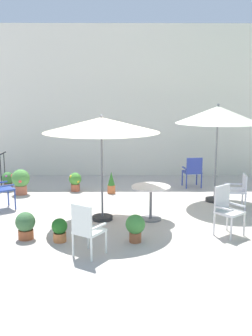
{
  "coord_description": "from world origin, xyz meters",
  "views": [
    {
      "loc": [
        -0.07,
        -8.53,
        2.72
      ],
      "look_at": [
        0.0,
        -0.13,
        1.1
      ],
      "focal_mm": 42.05,
      "sensor_mm": 36.0,
      "label": 1
    }
  ],
  "objects_px": {
    "patio_chair_0": "(238,189)",
    "patio_chair_2": "(226,207)",
    "patio_umbrella_0": "(218,116)",
    "potted_plant_2": "(21,180)",
    "cafe_table_0": "(151,196)",
    "potted_plant_8": "(60,229)",
    "patio_umbrella_1": "(101,126)",
    "patio_chair_3": "(86,227)",
    "potted_plant_1": "(111,183)",
    "potted_plant_3": "(25,225)",
    "potted_plant_6": "(75,181)",
    "potted_plant_4": "(8,180)",
    "potted_plant_7": "(135,226)",
    "patio_chair_4": "(193,170)"
  },
  "relations": [
    {
      "from": "patio_chair_0",
      "to": "patio_chair_2",
      "type": "xyz_separation_m",
      "value": [
        -0.73,
        -1.71,
        0.06
      ]
    },
    {
      "from": "patio_umbrella_0",
      "to": "potted_plant_2",
      "type": "relative_size",
      "value": 3.56
    },
    {
      "from": "cafe_table_0",
      "to": "potted_plant_8",
      "type": "relative_size",
      "value": 1.89
    },
    {
      "from": "cafe_table_0",
      "to": "patio_chair_2",
      "type": "relative_size",
      "value": 0.87
    },
    {
      "from": "potted_plant_8",
      "to": "cafe_table_0",
      "type": "bearing_deg",
      "value": 35.52
    },
    {
      "from": "patio_umbrella_1",
      "to": "patio_chair_3",
      "type": "xyz_separation_m",
      "value": [
        -0.17,
        -1.95,
        -1.52
      ]
    },
    {
      "from": "cafe_table_0",
      "to": "patio_umbrella_0",
      "type": "bearing_deg",
      "value": 40.0
    },
    {
      "from": "potted_plant_1",
      "to": "potted_plant_2",
      "type": "height_order",
      "value": "potted_plant_2"
    },
    {
      "from": "potted_plant_3",
      "to": "potted_plant_6",
      "type": "height_order",
      "value": "potted_plant_6"
    },
    {
      "from": "patio_chair_3",
      "to": "potted_plant_8",
      "type": "height_order",
      "value": "patio_chair_3"
    },
    {
      "from": "patio_chair_0",
      "to": "potted_plant_4",
      "type": "relative_size",
      "value": 1.58
    },
    {
      "from": "patio_umbrella_1",
      "to": "patio_chair_2",
      "type": "bearing_deg",
      "value": -20.59
    },
    {
      "from": "patio_umbrella_0",
      "to": "potted_plant_4",
      "type": "height_order",
      "value": "patio_umbrella_0"
    },
    {
      "from": "potted_plant_3",
      "to": "potted_plant_7",
      "type": "distance_m",
      "value": 2.07
    },
    {
      "from": "patio_chair_4",
      "to": "potted_plant_8",
      "type": "xyz_separation_m",
      "value": [
        -3.19,
        -4.17,
        -0.28
      ]
    },
    {
      "from": "patio_umbrella_0",
      "to": "potted_plant_4",
      "type": "xyz_separation_m",
      "value": [
        -5.55,
        1.19,
        -1.86
      ]
    },
    {
      "from": "patio_chair_0",
      "to": "potted_plant_4",
      "type": "xyz_separation_m",
      "value": [
        -5.95,
        1.83,
        -0.18
      ]
    },
    {
      "from": "potted_plant_8",
      "to": "patio_chair_2",
      "type": "bearing_deg",
      "value": 6.35
    },
    {
      "from": "patio_umbrella_1",
      "to": "potted_plant_7",
      "type": "relative_size",
      "value": 4.69
    },
    {
      "from": "cafe_table_0",
      "to": "potted_plant_1",
      "type": "xyz_separation_m",
      "value": [
        -0.91,
        2.27,
        -0.24
      ]
    },
    {
      "from": "patio_chair_2",
      "to": "potted_plant_6",
      "type": "relative_size",
      "value": 1.84
    },
    {
      "from": "potted_plant_6",
      "to": "potted_plant_4",
      "type": "bearing_deg",
      "value": 176.51
    },
    {
      "from": "patio_chair_3",
      "to": "potted_plant_8",
      "type": "xyz_separation_m",
      "value": [
        -0.56,
        0.69,
        -0.28
      ]
    },
    {
      "from": "potted_plant_1",
      "to": "patio_umbrella_0",
      "type": "bearing_deg",
      "value": -17.36
    },
    {
      "from": "patio_chair_4",
      "to": "potted_plant_2",
      "type": "relative_size",
      "value": 1.3
    },
    {
      "from": "cafe_table_0",
      "to": "potted_plant_4",
      "type": "height_order",
      "value": "cafe_table_0"
    },
    {
      "from": "patio_chair_4",
      "to": "patio_chair_3",
      "type": "bearing_deg",
      "value": -118.45
    },
    {
      "from": "patio_umbrella_1",
      "to": "potted_plant_4",
      "type": "relative_size",
      "value": 4.66
    },
    {
      "from": "patio_umbrella_1",
      "to": "potted_plant_2",
      "type": "bearing_deg",
      "value": 136.91
    },
    {
      "from": "patio_chair_4",
      "to": "potted_plant_6",
      "type": "height_order",
      "value": "patio_chair_4"
    },
    {
      "from": "patio_umbrella_1",
      "to": "potted_plant_8",
      "type": "relative_size",
      "value": 5.53
    },
    {
      "from": "patio_chair_0",
      "to": "potted_plant_6",
      "type": "xyz_separation_m",
      "value": [
        -4.05,
        1.72,
        -0.19
      ]
    },
    {
      "from": "patio_umbrella_1",
      "to": "patio_chair_4",
      "type": "bearing_deg",
      "value": 49.7
    },
    {
      "from": "patio_umbrella_0",
      "to": "patio_chair_0",
      "type": "xyz_separation_m",
      "value": [
        0.4,
        -0.64,
        -1.67
      ]
    },
    {
      "from": "patio_umbrella_1",
      "to": "potted_plant_4",
      "type": "distance_m",
      "value": 4.2
    },
    {
      "from": "patio_chair_2",
      "to": "patio_chair_4",
      "type": "distance_m",
      "value": 3.82
    },
    {
      "from": "patio_chair_2",
      "to": "potted_plant_7",
      "type": "relative_size",
      "value": 1.84
    },
    {
      "from": "patio_chair_0",
      "to": "potted_plant_8",
      "type": "relative_size",
      "value": 1.88
    },
    {
      "from": "patio_umbrella_1",
      "to": "potted_plant_6",
      "type": "bearing_deg",
      "value": 109.44
    },
    {
      "from": "patio_chair_2",
      "to": "potted_plant_3",
      "type": "bearing_deg",
      "value": -176.86
    },
    {
      "from": "patio_umbrella_1",
      "to": "patio_chair_2",
      "type": "relative_size",
      "value": 2.55
    },
    {
      "from": "cafe_table_0",
      "to": "patio_chair_3",
      "type": "relative_size",
      "value": 0.9
    },
    {
      "from": "potted_plant_4",
      "to": "potted_plant_7",
      "type": "distance_m",
      "value": 5.23
    },
    {
      "from": "patio_umbrella_0",
      "to": "potted_plant_2",
      "type": "height_order",
      "value": "patio_umbrella_0"
    },
    {
      "from": "potted_plant_1",
      "to": "potted_plant_8",
      "type": "height_order",
      "value": "potted_plant_1"
    },
    {
      "from": "potted_plant_4",
      "to": "potted_plant_8",
      "type": "distance_m",
      "value": 4.41
    },
    {
      "from": "potted_plant_4",
      "to": "potted_plant_3",
      "type": "bearing_deg",
      "value": -69.64
    },
    {
      "from": "patio_umbrella_1",
      "to": "patio_chair_0",
      "type": "bearing_deg",
      "value": 14.12
    },
    {
      "from": "potted_plant_3",
      "to": "patio_chair_3",
      "type": "bearing_deg",
      "value": -34.18
    },
    {
      "from": "potted_plant_7",
      "to": "patio_chair_3",
      "type": "bearing_deg",
      "value": -142.11
    }
  ]
}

